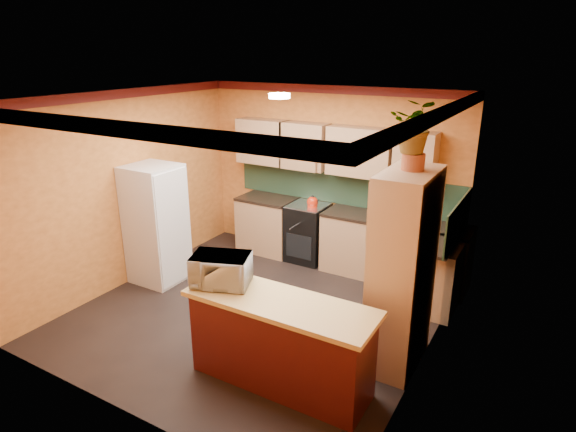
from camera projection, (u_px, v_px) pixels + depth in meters
The scene contains 15 objects.
room_shell at pixel (267, 147), 5.70m from camera, with size 4.24×4.24×2.72m.
base_cabinets_back at pixel (344, 241), 7.30m from camera, with size 3.65×0.60×0.88m, color tan.
countertop_back at pixel (345, 212), 7.15m from camera, with size 3.65×0.62×0.04m, color black.
stove at pixel (308, 233), 7.59m from camera, with size 0.58×0.58×0.91m, color black.
kettle at pixel (312, 201), 7.32m from camera, with size 0.17×0.17×0.18m, color red, non-canonical shape.
sink at pixel (396, 219), 6.77m from camera, with size 0.48×0.40×0.03m, color silver.
base_cabinets_right at pixel (425, 277), 6.14m from camera, with size 0.60×0.80×0.88m, color tan.
countertop_right at pixel (428, 244), 5.99m from camera, with size 0.62×0.80×0.04m, color black.
fridge at pixel (156, 224), 6.80m from camera, with size 0.68×0.66×1.70m, color silver.
pantry at pixel (402, 272), 4.89m from camera, with size 0.48×0.90×2.10m, color tan.
fern_pot at pixel (413, 162), 4.56m from camera, with size 0.22×0.22×0.16m, color brown.
fern at pixel (416, 127), 4.45m from camera, with size 0.45×0.39×0.50m, color tan.
breakfast_bar at pixel (280, 345), 4.72m from camera, with size 1.80×0.55×0.88m, color #4C1211.
bar_top at pixel (280, 303), 4.57m from camera, with size 1.90×0.65×0.05m, color #D9BA6A.
microwave at pixel (221, 270), 4.84m from camera, with size 0.57×0.39×0.32m, color silver.
Camera 1 is at (3.06, -4.49, 3.18)m, focal length 30.00 mm.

